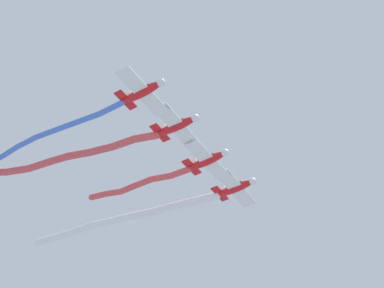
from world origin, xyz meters
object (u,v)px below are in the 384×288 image
object	(u,v)px
airplane_right_wing	(208,160)
airplane_left_wing	(177,126)
airplane_slot	(236,188)
airplane_lead	(143,92)

from	to	relation	value
airplane_right_wing	airplane_left_wing	bearing A→B (deg)	-90.09
airplane_left_wing	airplane_right_wing	bearing A→B (deg)	87.35
airplane_slot	airplane_right_wing	bearing A→B (deg)	-91.76
airplane_left_wing	airplane_right_wing	xyz separation A→B (m)	(-5.55, -2.49, -0.30)
airplane_left_wing	airplane_right_wing	distance (m)	6.09
airplane_right_wing	airplane_slot	xyz separation A→B (m)	(-5.56, -2.49, 0.30)
airplane_lead	airplane_slot	bearing A→B (deg)	89.56
airplane_left_wing	airplane_slot	distance (m)	12.17
airplane_lead	airplane_right_wing	xyz separation A→B (m)	(-11.11, -4.98, 0.00)
airplane_right_wing	airplane_slot	size ratio (longest dim) A/B	1.01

